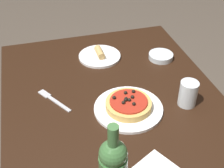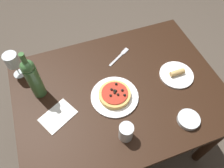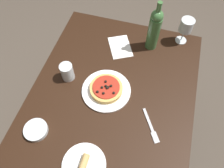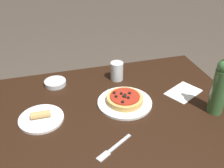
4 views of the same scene
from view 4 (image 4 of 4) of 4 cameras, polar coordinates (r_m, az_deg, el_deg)
The scene contains 9 objects.
dining_table at distance 1.30m, azimuth 1.32°, elevation -8.86°, with size 1.18×0.87×0.73m.
dinner_plate at distance 1.28m, azimuth 2.78°, elevation -4.03°, with size 0.26×0.26×0.01m.
pizza at distance 1.26m, azimuth 2.80°, elevation -3.21°, with size 0.18×0.18×0.04m.
wine_bottle at distance 1.24m, azimuth 22.58°, elevation -0.27°, with size 0.07×0.07×0.32m.
water_cup at distance 1.44m, azimuth 1.06°, elevation 2.83°, with size 0.07×0.07×0.10m.
side_bowl at distance 1.45m, azimuth -12.25°, elevation 0.26°, with size 0.12×0.12×0.02m.
fork at distance 1.05m, azimuth 0.14°, elevation -13.94°, with size 0.17×0.11×0.00m.
side_plate at distance 1.22m, azimuth -15.16°, elevation -7.17°, with size 0.20×0.20×0.04m.
paper_napkin at distance 1.40m, azimuth 15.27°, elevation -1.75°, with size 0.21×0.19×0.00m.
Camera 4 is at (-0.29, -0.94, 1.49)m, focal length 42.00 mm.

